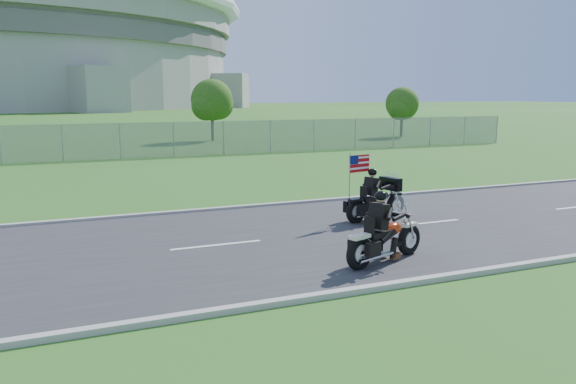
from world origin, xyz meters
name	(u,v)px	position (x,y,z in m)	size (l,w,h in m)	color
ground	(294,239)	(0.00, 0.00, 0.00)	(420.00, 420.00, 0.00)	#22561B
road	(294,238)	(0.00, 0.00, 0.02)	(120.00, 8.00, 0.04)	#28282B
curb_north	(243,207)	(0.00, 4.05, 0.05)	(120.00, 0.18, 0.12)	#9E9B93
curb_south	(380,287)	(0.00, -4.05, 0.05)	(120.00, 0.18, 0.12)	#9E9B93
fence	(62,143)	(-5.00, 20.00, 1.00)	(60.00, 0.03, 2.00)	gray
tree_fence_near	(212,102)	(6.04, 30.04, 2.97)	(3.52, 3.28, 4.75)	#382316
tree_fence_far	(402,105)	(22.04, 28.03, 2.64)	(3.08, 2.87, 4.20)	#382316
motorcycle_lead	(384,240)	(0.96, -2.65, 0.51)	(2.31, 1.08, 1.61)	black
motorcycle_follow	(376,202)	(2.99, 1.00, 0.52)	(2.24, 0.98, 1.89)	black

